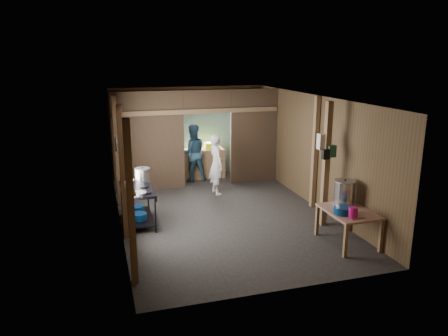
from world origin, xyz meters
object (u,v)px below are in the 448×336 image
object	(u,v)px
gas_range	(138,206)
stock_pot	(344,193)
yellow_tub	(210,146)
pink_bucket	(353,212)
cook	(216,164)
prep_table	(348,227)
stove_pot_large	(143,176)

from	to	relation	value
gas_range	stock_pot	bearing A→B (deg)	-24.64
stock_pot	yellow_tub	size ratio (longest dim) A/B	1.52
pink_bucket	cook	world-z (taller)	cook
stock_pot	cook	world-z (taller)	cook
gas_range	pink_bucket	xyz separation A→B (m)	(3.58, -2.47, 0.36)
gas_range	pink_bucket	world-z (taller)	pink_bucket
stock_pot	yellow_tub	xyz separation A→B (m)	(-1.44, 4.83, 0.06)
stock_pot	yellow_tub	bearing A→B (deg)	106.59
yellow_tub	prep_table	bearing A→B (deg)	-75.81
stock_pot	cook	bearing A→B (deg)	117.14
gas_range	stove_pot_large	distance (m)	0.69
cook	stove_pot_large	bearing A→B (deg)	113.84
yellow_tub	cook	world-z (taller)	cook
gas_range	yellow_tub	size ratio (longest dim) A/B	4.18
gas_range	pink_bucket	distance (m)	4.36
stove_pot_large	stock_pot	distance (m)	4.24
prep_table	stove_pot_large	world-z (taller)	stove_pot_large
prep_table	stock_pot	xyz separation A→B (m)	(0.12, 0.38, 0.55)
pink_bucket	yellow_tub	xyz separation A→B (m)	(-1.19, 5.54, 0.19)
stove_pot_large	pink_bucket	bearing A→B (deg)	-39.95
gas_range	stove_pot_large	bearing A→B (deg)	66.38
gas_range	prep_table	bearing A→B (deg)	-29.99
stock_pot	pink_bucket	xyz separation A→B (m)	(-0.25, -0.71, -0.13)
prep_table	yellow_tub	distance (m)	5.42
cook	gas_range	bearing A→B (deg)	119.35
pink_bucket	stove_pot_large	bearing A→B (deg)	140.05
prep_table	cook	bearing A→B (deg)	113.07
stove_pot_large	stock_pot	world-z (taller)	stock_pot
stock_pot	yellow_tub	world-z (taller)	stock_pot
pink_bucket	cook	size ratio (longest dim) A/B	0.12
gas_range	prep_table	xyz separation A→B (m)	(3.71, -2.14, -0.07)
stock_pot	pink_bucket	world-z (taller)	stock_pot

